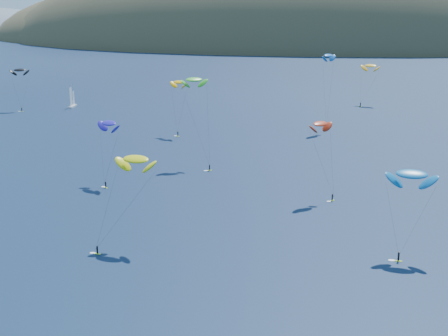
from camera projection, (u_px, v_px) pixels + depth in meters
The scene contains 11 objects.
island at pixel (332, 52), 604.87m from camera, with size 730.00×300.00×210.00m.
sailboat at pixel (72, 105), 266.66m from camera, with size 7.79×6.79×9.91m.
kitesurfer_1 at pixel (179, 82), 215.30m from camera, with size 7.67×9.58×19.80m.
kitesurfer_2 at pixel (136, 159), 122.81m from camera, with size 11.24×12.12×19.04m.
kitesurfer_3 at pixel (194, 80), 178.76m from camera, with size 10.63×14.45×25.96m.
kitesurfer_4 at pixel (329, 56), 222.30m from camera, with size 6.97×9.67×28.01m.
kitesurfer_5 at pixel (412, 174), 117.71m from camera, with size 9.62×9.02×17.86m.
kitesurfer_9 at pixel (321, 124), 149.40m from camera, with size 7.56×8.69×19.75m.
kitesurfer_10 at pixel (109, 123), 161.53m from camera, with size 8.46×11.16×17.65m.
kitesurfer_11 at pixel (371, 66), 272.11m from camera, with size 9.56×13.34×18.83m.
kitesurfer_12 at pixel (20, 70), 259.31m from camera, with size 8.15×8.92×18.40m.
Camera 1 is at (3.60, -57.86, 49.14)m, focal length 50.00 mm.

